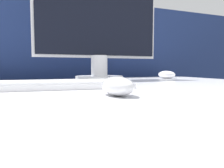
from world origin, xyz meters
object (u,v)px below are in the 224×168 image
object	(u,v)px
computer_mouse_near	(118,86)
monitor	(99,28)
keyboard	(66,85)
computer_mouse_far	(167,75)

from	to	relation	value
computer_mouse_near	monitor	bearing A→B (deg)	71.81
keyboard	computer_mouse_far	size ratio (longest dim) A/B	3.45
keyboard	computer_mouse_near	bearing A→B (deg)	-63.33
computer_mouse_near	computer_mouse_far	bearing A→B (deg)	42.55
keyboard	monitor	size ratio (longest dim) A/B	0.66
monitor	computer_mouse_far	size ratio (longest dim) A/B	5.22
monitor	computer_mouse_near	bearing A→B (deg)	-105.11
computer_mouse_near	keyboard	size ratio (longest dim) A/B	0.27
computer_mouse_near	monitor	distance (m)	0.62
computer_mouse_far	computer_mouse_near	bearing A→B (deg)	-155.95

